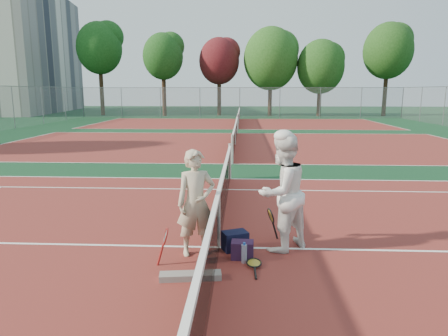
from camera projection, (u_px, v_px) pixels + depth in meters
The scene contains 24 objects.
ground at pixel (219, 248), 6.90m from camera, with size 130.00×130.00×0.00m, color #0D331B.
court_main at pixel (219, 247), 6.90m from camera, with size 23.77×10.97×0.01m, color maroon.
court_far_a at pixel (235, 145), 20.14m from camera, with size 23.77×10.97×0.01m, color maroon.
court_far_b at pixel (239, 123), 33.37m from camera, with size 23.77×10.97×0.01m, color maroon.
net_main at pixel (219, 219), 6.80m from camera, with size 0.10×10.98×1.02m, color black, non-canonical shape.
net_far_a at pixel (235, 135), 20.04m from camera, with size 0.10×10.98×1.02m, color black, non-canonical shape.
net_far_b at pixel (239, 117), 33.28m from camera, with size 0.10×10.98×1.02m, color black, non-canonical shape.
fence_back at pixel (240, 103), 39.95m from camera, with size 32.00×0.06×3.00m, color slate, non-canonical shape.
apartment_block at pixel (17, 52), 49.96m from camera, with size 10.00×22.00×15.00m, color beige.
player_a at pixel (196, 203), 6.48m from camera, with size 0.64×0.42×1.75m, color #B8AB8E.
player_b at pixel (282, 193), 6.66m from camera, with size 0.96×0.75×1.98m, color white.
racket_red at pixel (166, 247), 6.17m from camera, with size 0.20×0.27×0.58m, color maroon, non-canonical shape.
racket_black_held at pixel (271, 224), 7.22m from camera, with size 0.20×0.27×0.58m, color black, non-canonical shape.
racket_spare at pixel (254, 264), 6.16m from camera, with size 0.60×0.27×0.08m, color black, non-canonical shape.
sports_bag_navy at pixel (235, 241), 6.77m from camera, with size 0.41×0.28×0.32m, color black.
sports_bag_purple at pixel (242, 250), 6.43m from camera, with size 0.36×0.24×0.29m, color black.
net_cover_canvas at pixel (190, 276), 5.73m from camera, with size 0.89×0.21×0.09m, color slate.
water_bottle at pixel (244, 254), 6.26m from camera, with size 0.09×0.09×0.30m, color silver.
tree_back_0 at pixel (99, 48), 43.31m from camera, with size 4.87×4.87×10.04m.
tree_back_1 at pixel (163, 57), 42.12m from camera, with size 4.25×4.25×8.70m.
tree_back_maroon at pixel (219, 61), 43.13m from camera, with size 4.35×4.35×8.35m.
tree_back_3 at pixel (271, 59), 42.48m from camera, with size 5.78×5.78×9.36m.
tree_back_4 at pixel (321, 67), 42.13m from camera, with size 4.94×4.94×8.02m.
tree_back_5 at pixel (388, 51), 41.97m from camera, with size 5.10×5.10×9.75m.
Camera 1 is at (0.41, -6.50, 2.66)m, focal length 32.00 mm.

